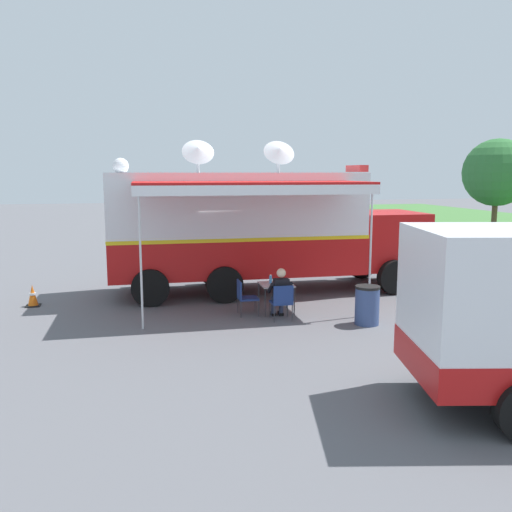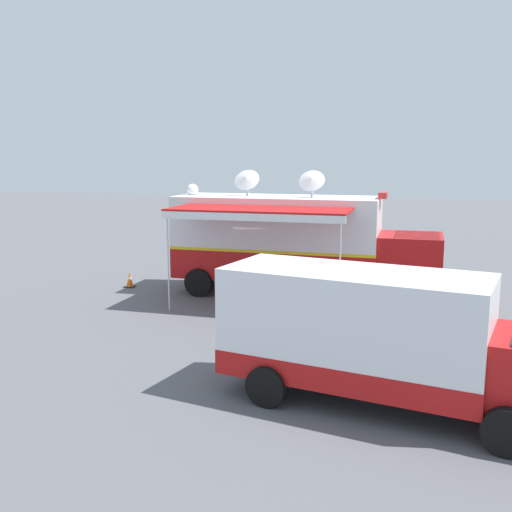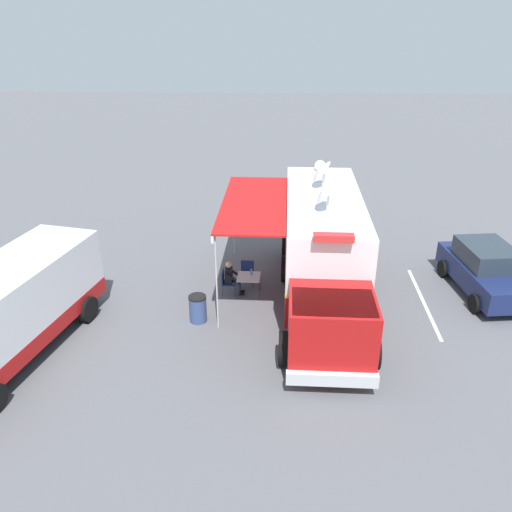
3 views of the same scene
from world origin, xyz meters
name	(u,v)px [view 2 (image 2 of 3)]	position (x,y,z in m)	size (l,w,h in m)	color
ground_plane	(276,293)	(0.00, 0.00, 0.00)	(100.00, 100.00, 0.00)	#5B5B60
lot_stripe	(313,275)	(-3.54, 0.82, 0.00)	(0.12, 4.80, 0.01)	silver
command_truck	(297,241)	(0.06, 0.75, 1.95)	(5.03, 9.56, 4.53)	#B71414
folding_table	(275,291)	(2.55, 0.51, 0.67)	(0.82, 0.82, 0.73)	silver
water_bottle	(272,285)	(2.45, 0.38, 0.83)	(0.07, 0.07, 0.22)	#4C99D8
folding_chair_at_table	(267,301)	(3.35, 0.42, 0.51)	(0.49, 0.49, 0.87)	navy
folding_chair_beside_table	(249,295)	(2.63, -0.34, 0.51)	(0.49, 0.49, 0.87)	navy
seated_responder	(269,296)	(3.16, 0.43, 0.65)	(0.67, 0.56, 1.25)	black
trash_bin	(323,313)	(4.11, 2.26, 0.46)	(0.57, 0.57, 0.91)	#384C7F
traffic_cone	(130,280)	(0.43, -5.58, 0.28)	(0.36, 0.36, 0.58)	black
support_truck	(379,339)	(9.13, 4.01, 1.39)	(3.52, 7.09, 2.70)	white
car_behind_truck	(304,245)	(-5.79, 0.03, 0.88)	(2.36, 4.37, 1.76)	navy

